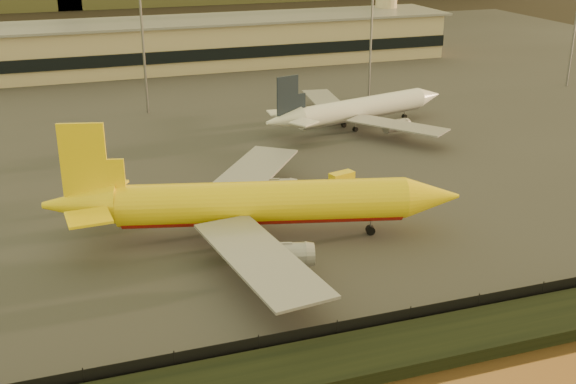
# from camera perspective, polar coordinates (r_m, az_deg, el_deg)

# --- Properties ---
(ground) EXTENTS (900.00, 900.00, 0.00)m
(ground) POSITION_cam_1_polar(r_m,az_deg,el_deg) (84.95, 4.22, -6.56)
(ground) COLOR black
(ground) RESTS_ON ground
(embankment) EXTENTS (320.00, 7.00, 1.40)m
(embankment) POSITION_cam_1_polar(r_m,az_deg,el_deg) (71.50, 9.70, -12.01)
(embankment) COLOR black
(embankment) RESTS_ON ground
(tarmac) EXTENTS (320.00, 220.00, 0.20)m
(tarmac) POSITION_cam_1_polar(r_m,az_deg,el_deg) (171.16, -8.44, 7.70)
(tarmac) COLOR #2D2D2D
(tarmac) RESTS_ON ground
(perimeter_fence) EXTENTS (300.00, 0.05, 2.20)m
(perimeter_fence) POSITION_cam_1_polar(r_m,az_deg,el_deg) (74.14, 8.24, -10.05)
(perimeter_fence) COLOR black
(perimeter_fence) RESTS_ON tarmac
(terminal_building) EXTENTS (202.00, 25.00, 12.60)m
(terminal_building) POSITION_cam_1_polar(r_m,az_deg,el_deg) (197.78, -14.50, 10.90)
(terminal_building) COLOR tan
(terminal_building) RESTS_ON tarmac
(apron_light_masts) EXTENTS (152.20, 12.20, 25.40)m
(apron_light_masts) POSITION_cam_1_polar(r_m,az_deg,el_deg) (152.63, -1.61, 12.26)
(apron_light_masts) COLOR slate
(apron_light_masts) RESTS_ON tarmac
(dhl_cargo_jet) EXTENTS (52.44, 50.31, 15.84)m
(dhl_cargo_jet) POSITION_cam_1_polar(r_m,az_deg,el_deg) (91.66, -2.58, -0.96)
(dhl_cargo_jet) COLOR yellow
(dhl_cargo_jet) RESTS_ON tarmac
(white_narrowbody_jet) EXTENTS (41.85, 40.05, 12.16)m
(white_narrowbody_jet) POSITION_cam_1_polar(r_m,az_deg,el_deg) (141.37, 5.65, 6.51)
(white_narrowbody_jet) COLOR white
(white_narrowbody_jet) RESTS_ON tarmac
(gse_vehicle_yellow) EXTENTS (4.24, 2.69, 1.76)m
(gse_vehicle_yellow) POSITION_cam_1_polar(r_m,az_deg,el_deg) (112.14, 4.27, 1.13)
(gse_vehicle_yellow) COLOR yellow
(gse_vehicle_yellow) RESTS_ON tarmac
(gse_vehicle_white) EXTENTS (3.87, 1.82, 1.72)m
(gse_vehicle_white) POSITION_cam_1_polar(r_m,az_deg,el_deg) (106.25, -10.26, -0.34)
(gse_vehicle_white) COLOR white
(gse_vehicle_white) RESTS_ON tarmac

